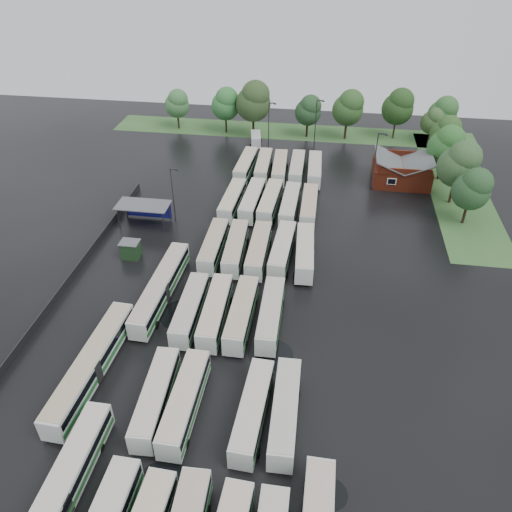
# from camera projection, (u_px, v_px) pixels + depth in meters

# --- Properties ---
(ground) EXTENTS (160.00, 160.00, 0.00)m
(ground) POSITION_uv_depth(u_px,v_px,m) (225.00, 329.00, 59.66)
(ground) COLOR black
(ground) RESTS_ON ground
(brick_building) EXTENTS (10.07, 8.60, 5.39)m
(brick_building) POSITION_uv_depth(u_px,v_px,m) (401.00, 173.00, 90.27)
(brick_building) COLOR maroon
(brick_building) RESTS_ON ground
(wash_shed) EXTENTS (8.20, 4.20, 3.58)m
(wash_shed) POSITION_uv_depth(u_px,v_px,m) (144.00, 207.00, 77.87)
(wash_shed) COLOR #2D2D30
(wash_shed) RESTS_ON ground
(utility_hut) EXTENTS (2.70, 2.20, 2.62)m
(utility_hut) POSITION_uv_depth(u_px,v_px,m) (131.00, 249.00, 71.08)
(utility_hut) COLOR black
(utility_hut) RESTS_ON ground
(grass_strip_north) EXTENTS (80.00, 10.00, 0.01)m
(grass_strip_north) POSITION_uv_depth(u_px,v_px,m) (291.00, 132.00, 111.86)
(grass_strip_north) COLOR #355F2A
(grass_strip_north) RESTS_ON ground
(grass_strip_east) EXTENTS (10.00, 50.00, 0.01)m
(grass_strip_east) POSITION_uv_depth(u_px,v_px,m) (456.00, 186.00, 90.15)
(grass_strip_east) COLOR #355F2A
(grass_strip_east) RESTS_ON ground
(west_fence) EXTENTS (0.10, 50.00, 1.20)m
(west_fence) POSITION_uv_depth(u_px,v_px,m) (78.00, 269.00, 68.50)
(west_fence) COLOR #2D2D30
(west_fence) RESTS_ON ground
(bus_r1c0) EXTENTS (2.93, 11.27, 3.11)m
(bus_r1c0) POSITION_uv_depth(u_px,v_px,m) (156.00, 397.00, 49.18)
(bus_r1c0) COLOR silver
(bus_r1c0) RESTS_ON ground
(bus_r1c1) EXTENTS (2.53, 11.53, 3.20)m
(bus_r1c1) POSITION_uv_depth(u_px,v_px,m) (185.00, 402.00, 48.69)
(bus_r1c1) COLOR silver
(bus_r1c1) RESTS_ON ground
(bus_r1c3) EXTENTS (2.87, 11.23, 3.10)m
(bus_r1c3) POSITION_uv_depth(u_px,v_px,m) (253.00, 411.00, 47.89)
(bus_r1c3) COLOR silver
(bus_r1c3) RESTS_ON ground
(bus_r1c4) EXTENTS (2.63, 11.40, 3.16)m
(bus_r1c4) POSITION_uv_depth(u_px,v_px,m) (285.00, 411.00, 47.78)
(bus_r1c4) COLOR silver
(bus_r1c4) RESTS_ON ground
(bus_r2c0) EXTENTS (2.61, 11.29, 3.13)m
(bus_r2c0) POSITION_uv_depth(u_px,v_px,m) (190.00, 309.00, 59.94)
(bus_r2c0) COLOR silver
(bus_r2c0) RESTS_ON ground
(bus_r2c1) EXTENTS (2.76, 11.59, 3.21)m
(bus_r2c1) POSITION_uv_depth(u_px,v_px,m) (215.00, 311.00, 59.52)
(bus_r2c1) COLOR silver
(bus_r2c1) RESTS_ON ground
(bus_r2c2) EXTENTS (2.52, 11.53, 3.21)m
(bus_r2c2) POSITION_uv_depth(u_px,v_px,m) (242.00, 314.00, 59.20)
(bus_r2c2) COLOR silver
(bus_r2c2) RESTS_ON ground
(bus_r2c3) EXTENTS (2.60, 11.38, 3.16)m
(bus_r2c3) POSITION_uv_depth(u_px,v_px,m) (271.00, 314.00, 59.15)
(bus_r2c3) COLOR silver
(bus_r2c3) RESTS_ON ground
(bus_r3c0) EXTENTS (2.52, 11.27, 3.13)m
(bus_r3c0) POSITION_uv_depth(u_px,v_px,m) (214.00, 246.00, 71.13)
(bus_r3c0) COLOR silver
(bus_r3c0) RESTS_ON ground
(bus_r3c1) EXTENTS (2.91, 11.50, 3.18)m
(bus_r3c1) POSITION_uv_depth(u_px,v_px,m) (236.00, 248.00, 70.68)
(bus_r3c1) COLOR silver
(bus_r3c1) RESTS_ON ground
(bus_r3c2) EXTENTS (2.55, 11.52, 3.20)m
(bus_r3c2) POSITION_uv_depth(u_px,v_px,m) (259.00, 250.00, 70.23)
(bus_r3c2) COLOR silver
(bus_r3c2) RESTS_ON ground
(bus_r3c3) EXTENTS (2.94, 11.65, 3.22)m
(bus_r3c3) POSITION_uv_depth(u_px,v_px,m) (282.00, 250.00, 70.26)
(bus_r3c3) COLOR silver
(bus_r3c3) RESTS_ON ground
(bus_r3c4) EXTENTS (3.04, 11.66, 3.22)m
(bus_r3c4) POSITION_uv_depth(u_px,v_px,m) (305.00, 252.00, 69.73)
(bus_r3c4) COLOR silver
(bus_r3c4) RESTS_ON ground
(bus_r4c0) EXTENTS (2.81, 11.40, 3.15)m
(bus_r4c0) POSITION_uv_depth(u_px,v_px,m) (232.00, 200.00, 82.08)
(bus_r4c0) COLOR silver
(bus_r4c0) RESTS_ON ground
(bus_r4c1) EXTENTS (2.89, 11.66, 3.22)m
(bus_r4c1) POSITION_uv_depth(u_px,v_px,m) (252.00, 200.00, 81.99)
(bus_r4c1) COLOR silver
(bus_r4c1) RESTS_ON ground
(bus_r4c2) EXTENTS (3.02, 11.77, 3.25)m
(bus_r4c2) POSITION_uv_depth(u_px,v_px,m) (270.00, 202.00, 81.57)
(bus_r4c2) COLOR silver
(bus_r4c2) RESTS_ON ground
(bus_r4c3) EXTENTS (2.61, 11.49, 3.19)m
(bus_r4c3) POSITION_uv_depth(u_px,v_px,m) (290.00, 205.00, 80.82)
(bus_r4c3) COLOR silver
(bus_r4c3) RESTS_ON ground
(bus_r4c4) EXTENTS (2.46, 11.28, 3.13)m
(bus_r4c4) POSITION_uv_depth(u_px,v_px,m) (309.00, 206.00, 80.49)
(bus_r4c4) COLOR silver
(bus_r4c4) RESTS_ON ground
(bus_r5c0) EXTENTS (2.91, 11.65, 3.22)m
(bus_r5c0) POSITION_uv_depth(u_px,v_px,m) (246.00, 165.00, 93.11)
(bus_r5c0) COLOR silver
(bus_r5c0) RESTS_ON ground
(bus_r5c1) EXTENTS (2.72, 11.21, 3.10)m
(bus_r5c1) POSITION_uv_depth(u_px,v_px,m) (263.00, 166.00, 93.08)
(bus_r5c1) COLOR silver
(bus_r5c1) RESTS_ON ground
(bus_r5c2) EXTENTS (2.93, 11.32, 3.12)m
(bus_r5c2) POSITION_uv_depth(u_px,v_px,m) (280.00, 168.00, 92.37)
(bus_r5c2) COLOR silver
(bus_r5c2) RESTS_ON ground
(bus_r5c3) EXTENTS (2.53, 11.20, 3.11)m
(bus_r5c3) POSITION_uv_depth(u_px,v_px,m) (297.00, 168.00, 92.32)
(bus_r5c3) COLOR silver
(bus_r5c3) RESTS_ON ground
(bus_r5c4) EXTENTS (2.75, 11.30, 3.12)m
(bus_r5c4) POSITION_uv_depth(u_px,v_px,m) (315.00, 169.00, 91.83)
(bus_r5c4) COLOR silver
(bus_r5c4) RESTS_ON ground
(artic_bus_west_a) EXTENTS (2.46, 16.82, 3.12)m
(artic_bus_west_a) POSITION_uv_depth(u_px,v_px,m) (60.00, 495.00, 40.97)
(artic_bus_west_a) COLOR silver
(artic_bus_west_a) RESTS_ON ground
(artic_bus_west_b) EXTENTS (2.91, 16.92, 3.13)m
(artic_bus_west_b) POSITION_uv_depth(u_px,v_px,m) (161.00, 287.00, 63.33)
(artic_bus_west_b) COLOR silver
(artic_bus_west_b) RESTS_ON ground
(artic_bus_west_c) EXTENTS (3.13, 17.32, 3.20)m
(artic_bus_west_c) POSITION_uv_depth(u_px,v_px,m) (92.00, 365.00, 52.60)
(artic_bus_west_c) COLOR silver
(artic_bus_west_c) RESTS_ON ground
(minibus) EXTENTS (2.85, 5.57, 2.32)m
(minibus) POSITION_uv_depth(u_px,v_px,m) (256.00, 139.00, 105.08)
(minibus) COLOR silver
(minibus) RESTS_ON ground
(tree_north_0) EXTENTS (5.43, 5.43, 8.99)m
(tree_north_0) POSITION_uv_depth(u_px,v_px,m) (177.00, 103.00, 110.14)
(tree_north_0) COLOR black
(tree_north_0) RESTS_ON ground
(tree_north_1) EXTENTS (6.13, 6.13, 10.15)m
(tree_north_1) POSITION_uv_depth(u_px,v_px,m) (226.00, 103.00, 107.71)
(tree_north_1) COLOR black
(tree_north_1) RESTS_ON ground
(tree_north_2) EXTENTS (7.40, 7.40, 12.25)m
(tree_north_2) POSITION_uv_depth(u_px,v_px,m) (254.00, 101.00, 104.93)
(tree_north_2) COLOR black
(tree_north_2) RESTS_ON ground
(tree_north_3) EXTENTS (5.60, 5.60, 9.28)m
(tree_north_3) POSITION_uv_depth(u_px,v_px,m) (309.00, 110.00, 105.89)
(tree_north_3) COLOR black
(tree_north_3) RESTS_ON ground
(tree_north_4) EXTENTS (6.51, 6.51, 10.78)m
(tree_north_4) POSITION_uv_depth(u_px,v_px,m) (349.00, 107.00, 104.38)
(tree_north_4) COLOR #2F1F17
(tree_north_4) RESTS_ON ground
(tree_north_5) EXTENTS (6.60, 6.60, 10.93)m
(tree_north_5) POSITION_uv_depth(u_px,v_px,m) (399.00, 106.00, 104.64)
(tree_north_5) COLOR #392C1C
(tree_north_5) RESTS_ON ground
(tree_north_6) EXTENTS (5.99, 5.99, 9.91)m
(tree_north_6) POSITION_uv_depth(u_px,v_px,m) (443.00, 113.00, 103.42)
(tree_north_6) COLOR black
(tree_north_6) RESTS_ON ground
(tree_east_0) EXTENTS (5.80, 5.80, 9.61)m
(tree_east_0) POSITION_uv_depth(u_px,v_px,m) (473.00, 189.00, 75.94)
(tree_east_0) COLOR black
(tree_east_0) RESTS_ON ground
(tree_east_1) EXTENTS (6.76, 6.76, 11.20)m
(tree_east_1) POSITION_uv_depth(u_px,v_px,m) (460.00, 164.00, 80.86)
(tree_east_1) COLOR #301E12
(tree_east_1) RESTS_ON ground
(tree_east_2) EXTENTS (6.29, 6.29, 10.42)m
(tree_east_2) POSITION_uv_depth(u_px,v_px,m) (447.00, 145.00, 88.55)
(tree_east_2) COLOR black
(tree_east_2) RESTS_ON ground
(tree_east_3) EXTENTS (5.67, 5.67, 9.39)m
(tree_east_3) POSITION_uv_depth(u_px,v_px,m) (446.00, 132.00, 95.35)
(tree_east_3) COLOR black
(tree_east_3) RESTS_ON ground
(tree_east_4) EXTENTS (4.79, 4.76, 7.89)m
(tree_east_4) POSITION_uv_depth(u_px,v_px,m) (433.00, 121.00, 103.20)
(tree_east_4) COLOR #322619
(tree_east_4) RESTS_ON ground
(lamp_post_ne) EXTENTS (1.65, 0.32, 10.70)m
(lamp_post_ne) POSITION_uv_depth(u_px,v_px,m) (376.00, 158.00, 85.01)
(lamp_post_ne) COLOR #2D2D30
(lamp_post_ne) RESTS_ON ground
(lamp_post_nw) EXTENTS (1.41, 0.27, 9.13)m
(lamp_post_nw) POSITION_uv_depth(u_px,v_px,m) (173.00, 191.00, 77.18)
(lamp_post_nw) COLOR #2D2D30
(lamp_post_nw) RESTS_ON ground
(lamp_post_back_w) EXTENTS (1.55, 0.30, 10.04)m
(lamp_post_back_w) POSITION_uv_depth(u_px,v_px,m) (269.00, 123.00, 99.79)
(lamp_post_back_w) COLOR #2D2D30
(lamp_post_back_w) RESTS_ON ground
(lamp_post_back_e) EXTENTS (1.59, 0.31, 10.33)m
(lamp_post_back_e) POSITION_uv_depth(u_px,v_px,m) (316.00, 121.00, 100.23)
(lamp_post_back_e) COLOR #2D2D30
(lamp_post_back_e) RESTS_ON ground
(puddle_0) EXTENTS (4.63, 4.63, 0.01)m
(puddle_0) POSITION_uv_depth(u_px,v_px,m) (163.00, 483.00, 43.63)
(puddle_0) COLOR black
(puddle_0) RESTS_ON ground
(puddle_2) EXTENTS (5.77, 5.77, 0.01)m
(puddle_2) POSITION_uv_depth(u_px,v_px,m) (183.00, 315.00, 61.69)
(puddle_2) COLOR black
(puddle_2) RESTS_ON ground
(puddle_3) EXTENTS (5.12, 5.12, 0.01)m
(puddle_3) POSITION_uv_depth(u_px,v_px,m) (271.00, 355.00, 56.14)
(puddle_3) COLOR black
(puddle_3) RESTS_ON ground
(puddle_4) EXTENTS (3.11, 3.11, 0.01)m
(puddle_4) POSITION_uv_depth(u_px,v_px,m) (330.00, 494.00, 42.85)
(puddle_4) COLOR black
(puddle_4) RESTS_ON ground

